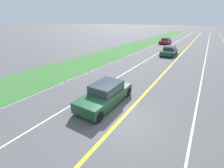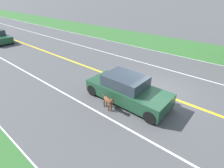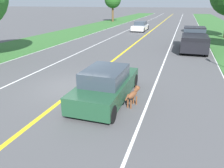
# 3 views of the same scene
# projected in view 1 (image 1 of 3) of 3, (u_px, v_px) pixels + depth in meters

# --- Properties ---
(ground_plane) EXTENTS (400.00, 400.00, 0.00)m
(ground_plane) POSITION_uv_depth(u_px,v_px,m) (123.00, 117.00, 8.59)
(ground_plane) COLOR #4C4C4F
(centre_divider_line) EXTENTS (0.18, 160.00, 0.01)m
(centre_divider_line) POSITION_uv_depth(u_px,v_px,m) (123.00, 117.00, 8.58)
(centre_divider_line) COLOR yellow
(centre_divider_line) RESTS_ON ground
(lane_edge_line_right) EXTENTS (0.14, 160.00, 0.01)m
(lane_edge_line_right) POSITION_uv_depth(u_px,v_px,m) (46.00, 90.00, 11.98)
(lane_edge_line_right) COLOR white
(lane_edge_line_right) RESTS_ON ground
(lane_dash_same_dir) EXTENTS (0.10, 160.00, 0.01)m
(lane_dash_same_dir) POSITION_uv_depth(u_px,v_px,m) (78.00, 101.00, 10.28)
(lane_dash_same_dir) COLOR white
(lane_dash_same_dir) RESTS_ON ground
(lane_dash_oncoming) EXTENTS (0.10, 160.00, 0.01)m
(lane_dash_oncoming) POSITION_uv_depth(u_px,v_px,m) (190.00, 141.00, 6.89)
(lane_dash_oncoming) COLOR white
(lane_dash_oncoming) RESTS_ON ground
(grass_verge_right) EXTENTS (6.00, 160.00, 0.03)m
(grass_verge_right) POSITION_uv_depth(u_px,v_px,m) (25.00, 82.00, 13.42)
(grass_verge_right) COLOR #33662D
(grass_verge_right) RESTS_ON ground
(ego_car) EXTENTS (1.81, 4.41, 1.40)m
(ego_car) POSITION_uv_depth(u_px,v_px,m) (106.00, 94.00, 9.81)
(ego_car) COLOR #1E472D
(ego_car) RESTS_ON ground
(dog) EXTENTS (0.43, 1.06, 0.77)m
(dog) POSITION_uv_depth(u_px,v_px,m) (93.00, 91.00, 10.64)
(dog) COLOR brown
(dog) RESTS_ON ground
(car_trailing_near) EXTENTS (1.82, 4.72, 1.33)m
(car_trailing_near) POSITION_uv_depth(u_px,v_px,m) (169.00, 51.00, 23.90)
(car_trailing_near) COLOR #1E472D
(car_trailing_near) RESTS_ON ground
(car_trailing_mid) EXTENTS (1.86, 4.74, 1.32)m
(car_trailing_mid) POSITION_uv_depth(u_px,v_px,m) (165.00, 41.00, 35.56)
(car_trailing_mid) COLOR maroon
(car_trailing_mid) RESTS_ON ground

